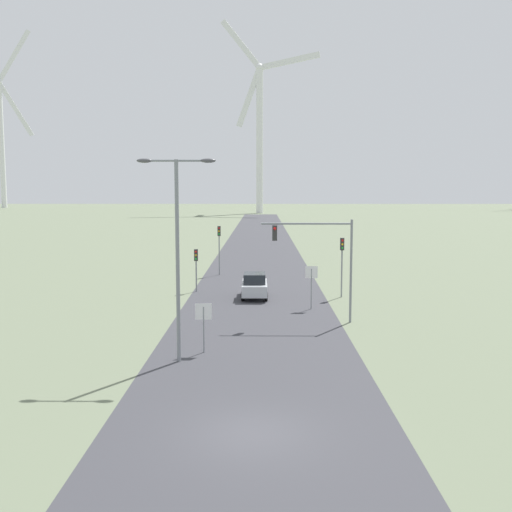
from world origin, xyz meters
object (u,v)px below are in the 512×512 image
traffic_light_mast_overhead (320,248)px  car_approaching (255,286)px  stop_sign_far (311,279)px  wind_turbine_left (260,124)px  traffic_light_post_near_left (196,261)px  wind_turbine_far_left (1,130)px  streetlamp (177,234)px  traffic_light_post_mid_left (219,239)px  stop_sign_near (204,318)px  traffic_light_post_near_right (342,254)px

traffic_light_mast_overhead → car_approaching: 9.59m
stop_sign_far → wind_turbine_left: 159.10m
traffic_light_post_near_left → wind_turbine_far_left: bearing=116.7°
streetlamp → traffic_light_post_mid_left: streetlamp is taller
stop_sign_far → wind_turbine_far_left: wind_turbine_far_left is taller
traffic_light_post_near_left → wind_turbine_left: wind_turbine_left is taller
car_approaching → stop_sign_far: bearing=-46.7°
traffic_light_post_mid_left → traffic_light_mast_overhead: bearing=-69.6°
stop_sign_near → traffic_light_post_near_right: traffic_light_post_near_right is taller
traffic_light_post_near_left → car_approaching: traffic_light_post_near_left is taller
stop_sign_far → wind_turbine_far_left: size_ratio=0.04×
car_approaching → traffic_light_post_near_left: bearing=150.1°
stop_sign_near → traffic_light_post_near_right: 17.41m
traffic_light_mast_overhead → wind_turbine_far_left: (-111.54, 215.94, 27.72)m
streetlamp → stop_sign_far: 14.60m
traffic_light_post_near_left → stop_sign_far: bearing=-38.5°
streetlamp → traffic_light_post_near_left: 19.15m
streetlamp → wind_turbine_left: 170.52m
car_approaching → wind_turbine_left: 155.27m
wind_turbine_far_left → stop_sign_near: bearing=-64.7°
traffic_light_mast_overhead → wind_turbine_far_left: wind_turbine_far_left is taller
stop_sign_far → traffic_light_post_mid_left: traffic_light_post_mid_left is taller
traffic_light_post_near_left → wind_turbine_left: 152.50m
traffic_light_post_mid_left → car_approaching: traffic_light_post_mid_left is taller
traffic_light_post_mid_left → traffic_light_post_near_left: bearing=-97.2°
stop_sign_near → wind_turbine_far_left: bearing=115.3°
streetlamp → stop_sign_far: (7.08, 12.16, -3.89)m
stop_sign_near → stop_sign_far: (6.08, 10.65, 0.31)m
wind_turbine_far_left → wind_turbine_left: 120.83m
traffic_light_post_near_right → car_approaching: size_ratio=1.06×
traffic_light_post_near_left → traffic_light_mast_overhead: 13.72m
traffic_light_mast_overhead → wind_turbine_left: wind_turbine_left is taller
traffic_light_post_mid_left → wind_turbine_far_left: (-104.23, 196.30, 28.86)m
traffic_light_post_near_left → car_approaching: bearing=-29.9°
car_approaching → wind_turbine_far_left: (-107.62, 207.94, 31.24)m
stop_sign_far → traffic_light_post_near_right: 5.22m
traffic_light_post_near_right → traffic_light_mast_overhead: bearing=-106.4°
stop_sign_far → wind_turbine_far_left: 241.36m
wind_turbine_far_left → traffic_light_mast_overhead: bearing=-62.7°
stop_sign_near → traffic_light_post_mid_left: bearing=92.4°
stop_sign_near → traffic_light_post_near_left: bearing=97.4°
streetlamp → wind_turbine_far_left: bearing=115.0°
streetlamp → traffic_light_post_near_right: size_ratio=2.12×
stop_sign_near → car_approaching: size_ratio=0.59×
streetlamp → car_approaching: 17.26m
traffic_light_mast_overhead → car_approaching: traffic_light_mast_overhead is taller
stop_sign_near → car_approaching: (2.29, 14.67, -0.78)m
traffic_light_post_near_right → wind_turbine_far_left: bearing=118.8°
traffic_light_post_mid_left → car_approaching: 12.35m
traffic_light_post_near_left → wind_turbine_left: size_ratio=0.05×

